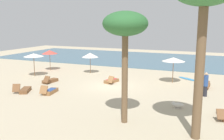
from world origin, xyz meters
TOP-DOWN VIEW (x-y plane):
  - ground_plane at (0.00, 0.00)m, footprint 60.00×60.00m
  - ocean_water at (0.00, 17.00)m, footprint 48.00×16.00m
  - umbrella_0 at (-9.33, 4.10)m, footprint 1.79×1.79m
  - umbrella_1 at (4.70, 3.39)m, footprint 2.06×2.06m
  - umbrella_2 at (-8.80, 0.76)m, footprint 2.00×2.00m
  - umbrella_3 at (-4.28, 4.38)m, footprint 1.77×1.77m
  - lounger_0 at (7.58, 2.61)m, footprint 0.72×1.68m
  - lounger_1 at (-0.43, 1.21)m, footprint 1.04×1.76m
  - lounger_3 at (-5.47, -4.44)m, footprint 1.26×1.72m
  - lounger_4 at (-3.38, -3.96)m, footprint 0.84×1.71m
  - lounger_5 at (-5.62, -0.97)m, footprint 0.85×1.74m
  - person_0 at (7.71, -0.05)m, footprint 0.47×0.47m
  - palm_0 at (3.95, -7.11)m, footprint 2.37×2.37m
  - dog at (6.26, -3.55)m, footprint 0.84×0.49m
  - surfboard at (5.80, 5.46)m, footprint 2.20×1.83m

SIDE VIEW (x-z plane):
  - ground_plane at x=0.00m, z-range 0.00..0.00m
  - ocean_water at x=0.00m, z-range 0.00..0.06m
  - surfboard at x=5.80m, z-range 0.00..0.07m
  - lounger_5 at x=-5.62m, z-range -0.19..0.53m
  - lounger_0 at x=7.58m, z-range -0.20..0.54m
  - lounger_3 at x=-5.47m, z-range -0.20..0.54m
  - lounger_1 at x=-0.43m, z-range -0.18..0.54m
  - lounger_4 at x=-3.38m, z-range -0.19..0.55m
  - dog at x=6.26m, z-range 0.01..0.39m
  - person_0 at x=7.71m, z-range 0.01..1.82m
  - umbrella_3 at x=-4.28m, z-range 0.87..3.08m
  - umbrella_0 at x=-9.33m, z-range 0.95..3.26m
  - umbrella_1 at x=4.70m, z-range 0.98..3.31m
  - umbrella_2 at x=-8.80m, z-range 1.00..3.34m
  - palm_0 at x=3.95m, z-range 2.16..8.18m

